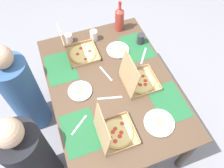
# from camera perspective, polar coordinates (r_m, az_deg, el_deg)

# --- Properties ---
(ground_plane) EXTENTS (6.00, 6.00, 0.00)m
(ground_plane) POSITION_cam_1_polar(r_m,az_deg,el_deg) (2.61, 0.00, -9.24)
(ground_plane) COLOR gray
(dining_table) EXTENTS (1.47, 1.06, 0.74)m
(dining_table) POSITION_cam_1_polar(r_m,az_deg,el_deg) (2.05, 0.00, -1.59)
(dining_table) COLOR #3F3328
(dining_table) RESTS_ON ground_plane
(placemat_near_left) EXTENTS (0.36, 0.26, 0.00)m
(placemat_near_left) POSITION_cam_1_polar(r_m,az_deg,el_deg) (1.92, 14.13, -4.45)
(placemat_near_left) COLOR #236638
(placemat_near_left) RESTS_ON dining_table
(placemat_near_right) EXTENTS (0.36, 0.26, 0.00)m
(placemat_near_right) POSITION_cam_1_polar(r_m,az_deg,el_deg) (2.25, 6.23, 9.30)
(placemat_near_right) COLOR #236638
(placemat_near_right) RESTS_ON dining_table
(placemat_far_left) EXTENTS (0.36, 0.26, 0.00)m
(placemat_far_left) POSITION_cam_1_polar(r_m,az_deg,el_deg) (1.77, -8.02, -11.85)
(placemat_far_left) COLOR #236638
(placemat_far_left) RESTS_ON dining_table
(placemat_far_right) EXTENTS (0.36, 0.26, 0.00)m
(placemat_far_right) POSITION_cam_1_polar(r_m,az_deg,el_deg) (2.12, -12.78, 4.05)
(placemat_far_right) COLOR #236638
(placemat_far_right) RESTS_ON dining_table
(pizza_box_corner_left) EXTENTS (0.29, 0.29, 0.32)m
(pizza_box_corner_left) POSITION_cam_1_polar(r_m,az_deg,el_deg) (1.94, 6.48, 0.97)
(pizza_box_corner_left) COLOR tan
(pizza_box_corner_left) RESTS_ON dining_table
(pizza_box_edge_far) EXTENTS (0.28, 0.30, 0.32)m
(pizza_box_edge_far) POSITION_cam_1_polar(r_m,az_deg,el_deg) (2.15, -8.36, 7.91)
(pizza_box_edge_far) COLOR tan
(pizza_box_edge_far) RESTS_ON dining_table
(pizza_box_corner_right) EXTENTS (0.27, 0.28, 0.31)m
(pizza_box_corner_right) POSITION_cam_1_polar(r_m,az_deg,el_deg) (1.70, 0.44, -12.14)
(pizza_box_corner_right) COLOR tan
(pizza_box_corner_right) RESTS_ON dining_table
(plate_far_left) EXTENTS (0.24, 0.24, 0.03)m
(plate_far_left) POSITION_cam_1_polar(r_m,az_deg,el_deg) (1.81, 11.72, -9.44)
(plate_far_left) COLOR white
(plate_far_left) RESTS_ON dining_table
(plate_near_right) EXTENTS (0.20, 0.20, 0.03)m
(plate_near_right) POSITION_cam_1_polar(r_m,az_deg,el_deg) (1.93, -8.10, -1.72)
(plate_near_right) COLOR white
(plate_near_right) RESTS_ON dining_table
(plate_near_left) EXTENTS (0.21, 0.21, 0.03)m
(plate_near_left) POSITION_cam_1_polar(r_m,az_deg,el_deg) (2.20, 1.53, 8.59)
(plate_near_left) COLOR white
(plate_near_left) RESTS_ON dining_table
(soda_bottle) EXTENTS (0.09, 0.09, 0.32)m
(soda_bottle) POSITION_cam_1_polar(r_m,az_deg,el_deg) (2.34, 1.87, 16.03)
(soda_bottle) COLOR #B2382D
(soda_bottle) RESTS_ON dining_table
(cup_spare) EXTENTS (0.07, 0.07, 0.10)m
(cup_spare) POSITION_cam_1_polar(r_m,az_deg,el_deg) (2.26, 7.20, 11.20)
(cup_spare) COLOR #333338
(cup_spare) RESTS_ON dining_table
(cup_red) EXTENTS (0.07, 0.07, 0.09)m
(cup_red) POSITION_cam_1_polar(r_m,az_deg,el_deg) (2.30, -10.78, 11.24)
(cup_red) COLOR silver
(cup_red) RESTS_ON dining_table
(cup_clear_right) EXTENTS (0.07, 0.07, 0.11)m
(cup_clear_right) POSITION_cam_1_polar(r_m,az_deg,el_deg) (2.28, -4.60, 12.05)
(cup_clear_right) COLOR silver
(cup_clear_right) RESTS_ON dining_table
(knife_by_near_right) EXTENTS (0.18, 0.14, 0.00)m
(knife_by_near_right) POSITION_cam_1_polar(r_m,az_deg,el_deg) (2.18, 7.93, 7.03)
(knife_by_near_right) COLOR #B7B7BC
(knife_by_near_right) RESTS_ON dining_table
(fork_by_far_right) EXTENTS (0.19, 0.06, 0.00)m
(fork_by_far_right) POSITION_cam_1_polar(r_m,az_deg,el_deg) (2.03, -1.57, 2.62)
(fork_by_far_right) COLOR #B7B7BC
(fork_by_far_right) RESTS_ON dining_table
(fork_by_near_left) EXTENTS (0.13, 0.16, 0.00)m
(fork_by_near_left) POSITION_cam_1_polar(r_m,az_deg,el_deg) (1.79, -8.27, -10.18)
(fork_by_near_left) COLOR #B7B7BC
(fork_by_near_left) RESTS_ON dining_table
(knife_by_far_left) EXTENTS (0.07, 0.21, 0.00)m
(knife_by_far_left) POSITION_cam_1_polar(r_m,az_deg,el_deg) (1.88, -0.58, -3.52)
(knife_by_far_left) COLOR #B7B7BC
(knife_by_far_left) RESTS_ON dining_table
(diner_left_seat) EXTENTS (0.32, 0.32, 1.17)m
(diner_left_seat) POSITION_cam_1_polar(r_m,az_deg,el_deg) (2.01, -19.04, -17.43)
(diner_left_seat) COLOR black
(diner_left_seat) RESTS_ON ground_plane
(diner_right_seat) EXTENTS (0.32, 0.32, 1.14)m
(diner_right_seat) POSITION_cam_1_polar(r_m,az_deg,el_deg) (2.34, -21.42, -2.36)
(diner_right_seat) COLOR #33598C
(diner_right_seat) RESTS_ON ground_plane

